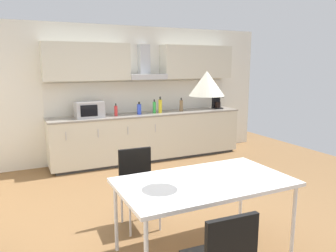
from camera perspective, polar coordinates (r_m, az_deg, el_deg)
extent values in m
cube|color=brown|center=(4.18, 1.59, -15.20)|extent=(8.05, 8.03, 0.02)
cube|color=silver|center=(6.33, -9.70, 5.56)|extent=(6.44, 0.10, 2.52)
cube|color=#333333|center=(6.43, -3.27, -5.47)|extent=(3.55, 0.55, 0.05)
cube|color=beige|center=(6.32, -3.31, -1.69)|extent=(3.70, 0.60, 0.82)
cube|color=gray|center=(6.24, -3.35, 2.11)|extent=(3.72, 0.62, 0.03)
cube|color=silver|center=(5.57, -17.36, -1.71)|extent=(0.01, 0.01, 0.14)
cube|color=silver|center=(5.67, -12.07, -1.25)|extent=(0.01, 0.01, 0.14)
cube|color=silver|center=(5.81, -7.00, -0.80)|extent=(0.01, 0.01, 0.14)
cube|color=silver|center=(5.99, -2.20, -0.37)|extent=(0.01, 0.01, 0.14)
cube|color=silver|center=(6.47, -4.35, 5.17)|extent=(3.70, 0.02, 0.59)
cube|color=beige|center=(5.97, -13.97, 10.81)|extent=(1.50, 0.34, 0.65)
cube|color=beige|center=(6.78, 4.95, 11.04)|extent=(1.50, 0.34, 0.65)
cube|color=#B7BABF|center=(6.28, -3.81, 8.58)|extent=(0.71, 0.40, 0.10)
cube|color=#B7BABF|center=(6.38, -4.22, 11.30)|extent=(0.20, 0.16, 0.60)
cube|color=#ADADB2|center=(5.89, -13.55, 2.83)|extent=(0.48, 0.34, 0.28)
cube|color=black|center=(5.72, -13.58, 2.59)|extent=(0.29, 0.01, 0.20)
cube|color=black|center=(6.97, 8.59, 3.12)|extent=(0.18, 0.18, 0.02)
cylinder|color=black|center=(6.95, 8.65, 3.68)|extent=(0.12, 0.12, 0.12)
cube|color=black|center=(7.00, 8.35, 4.32)|extent=(0.16, 0.08, 0.30)
cube|color=black|center=(6.93, 8.70, 5.24)|extent=(0.18, 0.16, 0.06)
cylinder|color=brown|center=(6.50, 2.32, 3.55)|extent=(0.07, 0.07, 0.22)
cylinder|color=black|center=(6.48, 2.33, 4.71)|extent=(0.03, 0.03, 0.05)
cylinder|color=blue|center=(6.10, -5.04, 2.93)|extent=(0.08, 0.08, 0.19)
cylinder|color=black|center=(6.09, -5.06, 4.01)|extent=(0.03, 0.03, 0.04)
cylinder|color=red|center=(5.97, -9.05, 2.63)|extent=(0.06, 0.06, 0.18)
cylinder|color=black|center=(5.95, -9.09, 3.70)|extent=(0.02, 0.02, 0.04)
cylinder|color=yellow|center=(6.26, -1.37, 3.46)|extent=(0.07, 0.07, 0.25)
cylinder|color=black|center=(6.24, -1.37, 4.87)|extent=(0.03, 0.03, 0.06)
cylinder|color=green|center=(6.24, -2.40, 3.25)|extent=(0.06, 0.06, 0.21)
cylinder|color=black|center=(6.23, -2.41, 4.44)|extent=(0.02, 0.02, 0.05)
cube|color=white|center=(3.14, 6.39, -9.68)|extent=(1.63, 0.92, 0.04)
cylinder|color=silver|center=(3.46, 21.02, -15.09)|extent=(0.04, 0.04, 0.71)
cylinder|color=silver|center=(3.34, -9.04, -15.38)|extent=(0.04, 0.04, 0.71)
cylinder|color=silver|center=(3.99, 12.60, -11.07)|extent=(0.04, 0.04, 0.71)
cube|color=black|center=(3.73, -4.88, -10.83)|extent=(0.42, 0.42, 0.04)
cube|color=black|center=(3.82, -5.78, -6.82)|extent=(0.38, 0.06, 0.40)
cylinder|color=silver|center=(3.73, -1.41, -14.73)|extent=(0.02, 0.02, 0.43)
cylinder|color=silver|center=(3.63, -6.60, -15.55)|extent=(0.02, 0.02, 0.43)
cylinder|color=silver|center=(4.02, -3.24, -12.79)|extent=(0.02, 0.02, 0.43)
cylinder|color=silver|center=(3.93, -8.05, -13.46)|extent=(0.02, 0.02, 0.43)
cube|color=black|center=(2.27, 11.03, -19.82)|extent=(0.38, 0.06, 0.40)
cone|color=silver|center=(2.95, 6.77, 7.36)|extent=(0.32, 0.32, 0.22)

